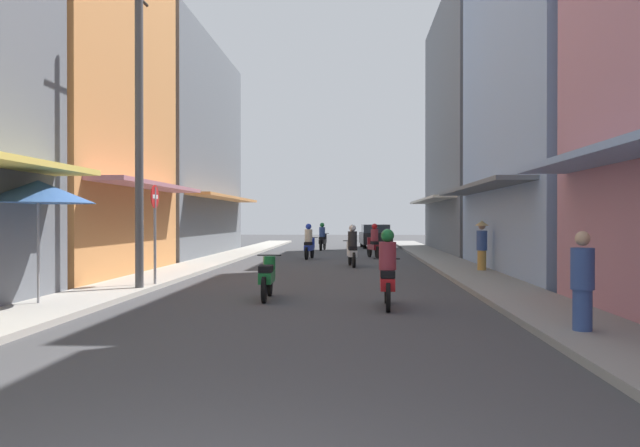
{
  "coord_description": "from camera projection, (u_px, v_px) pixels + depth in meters",
  "views": [
    {
      "loc": [
        1.13,
        -3.33,
        1.77
      ],
      "look_at": [
        -0.24,
        20.78,
        1.61
      ],
      "focal_mm": 35.72,
      "sensor_mm": 36.0,
      "label": 1
    }
  ],
  "objects": [
    {
      "name": "building_left_mid",
      "position": [
        41.0,
        85.0,
        19.62
      ],
      "size": [
        7.05,
        8.59,
        11.87
      ],
      "color": "#D88C4C",
      "rests_on": "ground"
    },
    {
      "name": "sidewalk_right",
      "position": [
        460.0,
        269.0,
        21.99
      ],
      "size": [
        1.75,
        53.78,
        0.12
      ],
      "primitive_type": "cube",
      "color": "gray",
      "rests_on": "ground"
    },
    {
      "name": "vendor_umbrella",
      "position": [
        38.0,
        192.0,
        12.51
      ],
      "size": [
        2.18,
        2.18,
        2.54
      ],
      "color": "#99999E",
      "rests_on": "ground"
    },
    {
      "name": "motorbike_maroon",
      "position": [
        373.0,
        243.0,
        29.14
      ],
      "size": [
        0.68,
        1.77,
        1.58
      ],
      "color": "black",
      "rests_on": "ground"
    },
    {
      "name": "motorbike_white",
      "position": [
        352.0,
        248.0,
        23.79
      ],
      "size": [
        0.55,
        1.81,
        1.58
      ],
      "color": "black",
      "rests_on": "ground"
    },
    {
      "name": "motorbike_blue",
      "position": [
        309.0,
        243.0,
        28.35
      ],
      "size": [
        0.55,
        1.81,
        1.58
      ],
      "color": "black",
      "rests_on": "ground"
    },
    {
      "name": "motorbike_black",
      "position": [
        323.0,
        238.0,
        36.37
      ],
      "size": [
        0.55,
        1.81,
        1.58
      ],
      "color": "black",
      "rests_on": "ground"
    },
    {
      "name": "parked_car",
      "position": [
        375.0,
        236.0,
        39.57
      ],
      "size": [
        2.0,
        4.2,
        1.45
      ],
      "color": "black",
      "rests_on": "ground"
    },
    {
      "name": "ground_plane",
      "position": [
        324.0,
        270.0,
        22.26
      ],
      "size": [
        100.72,
        100.72,
        0.0
      ],
      "primitive_type": "plane",
      "color": "#424244"
    },
    {
      "name": "street_sign_no_entry",
      "position": [
        155.0,
        221.0,
        16.23
      ],
      "size": [
        0.07,
        0.6,
        2.65
      ],
      "color": "gray",
      "rests_on": "ground"
    },
    {
      "name": "utility_pole",
      "position": [
        139.0,
        129.0,
        15.34
      ],
      "size": [
        0.2,
        1.2,
        7.73
      ],
      "color": "#4C4C4F",
      "rests_on": "ground"
    },
    {
      "name": "sidewalk_left",
      "position": [
        191.0,
        268.0,
        22.52
      ],
      "size": [
        1.75,
        53.78,
        0.12
      ],
      "primitive_type": "cube",
      "color": "#ADA89E",
      "rests_on": "ground"
    },
    {
      "name": "motorbike_red",
      "position": [
        387.0,
        273.0,
        12.71
      ],
      "size": [
        0.55,
        1.81,
        1.58
      ],
      "color": "black",
      "rests_on": "ground"
    },
    {
      "name": "pedestrian_midway",
      "position": [
        482.0,
        244.0,
        20.61
      ],
      "size": [
        0.44,
        0.44,
        1.73
      ],
      "color": "#BF8C3F",
      "rests_on": "ground"
    },
    {
      "name": "building_right_far",
      "position": [
        496.0,
        128.0,
        33.99
      ],
      "size": [
        7.05,
        13.71,
        13.31
      ],
      "color": "slate",
      "rests_on": "ground"
    },
    {
      "name": "pedestrian_far",
      "position": [
        582.0,
        285.0,
        9.42
      ],
      "size": [
        0.34,
        0.34,
        1.6
      ],
      "color": "#334C8C",
      "rests_on": "ground"
    },
    {
      "name": "building_left_far",
      "position": [
        156.0,
        150.0,
        30.87
      ],
      "size": [
        7.05,
        12.95,
        10.27
      ],
      "color": "slate",
      "rests_on": "ground"
    },
    {
      "name": "motorbike_green",
      "position": [
        267.0,
        276.0,
        14.09
      ],
      "size": [
        0.55,
        1.81,
        0.96
      ],
      "color": "black",
      "rests_on": "ground"
    },
    {
      "name": "building_right_mid",
      "position": [
        587.0,
        55.0,
        20.56
      ],
      "size": [
        7.05,
        11.69,
        14.2
      ],
      "color": "#8CA5CC",
      "rests_on": "ground"
    }
  ]
}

